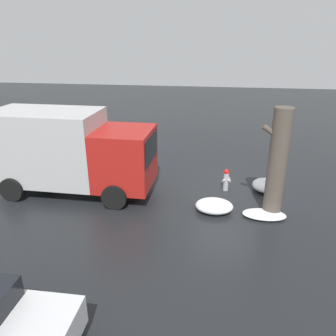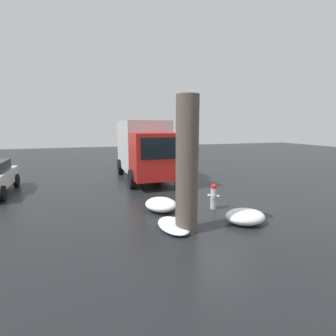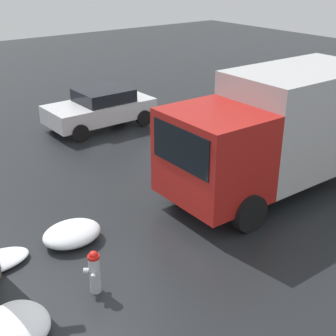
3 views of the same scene
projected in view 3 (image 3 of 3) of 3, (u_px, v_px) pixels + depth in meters
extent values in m
plane|color=black|center=(96.00, 291.00, 8.87)|extent=(60.00, 60.00, 0.00)
cylinder|color=#B7B7BC|center=(95.00, 275.00, 8.72)|extent=(0.21, 0.21, 0.75)
cylinder|color=red|center=(93.00, 257.00, 8.55)|extent=(0.22, 0.22, 0.06)
sphere|color=red|center=(93.00, 256.00, 8.54)|extent=(0.18, 0.18, 0.18)
cylinder|color=#B7B7BC|center=(86.00, 271.00, 8.69)|extent=(0.15, 0.15, 0.11)
cylinder|color=#B7B7BC|center=(93.00, 276.00, 8.54)|extent=(0.13, 0.13, 0.09)
cylinder|color=#B7B7BC|center=(96.00, 266.00, 8.83)|extent=(0.13, 0.13, 0.09)
cube|color=red|center=(214.00, 155.00, 11.04)|extent=(2.03, 2.35, 2.13)
cube|color=black|center=(180.00, 148.00, 10.31)|extent=(0.05, 1.96, 0.94)
cube|color=#BCBCBC|center=(299.00, 119.00, 12.56)|extent=(4.07, 2.37, 2.73)
cylinder|color=black|center=(249.00, 213.00, 10.68)|extent=(0.90, 0.29, 0.90)
cylinder|color=black|center=(186.00, 178.00, 12.39)|extent=(0.90, 0.29, 0.90)
cylinder|color=black|center=(285.00, 145.00, 14.53)|extent=(0.90, 0.29, 0.90)
cube|color=silver|center=(100.00, 110.00, 17.26)|extent=(3.94, 1.90, 0.64)
cube|color=black|center=(104.00, 95.00, 17.14)|extent=(1.90, 1.65, 0.45)
cylinder|color=black|center=(80.00, 133.00, 15.98)|extent=(0.60, 0.21, 0.60)
cylinder|color=black|center=(56.00, 119.00, 17.31)|extent=(0.60, 0.21, 0.60)
cylinder|color=black|center=(144.00, 118.00, 17.47)|extent=(0.60, 0.21, 0.60)
cylinder|color=black|center=(117.00, 107.00, 18.80)|extent=(0.60, 0.21, 0.60)
ellipsoid|color=white|center=(18.00, 325.00, 7.76)|extent=(1.04, 1.20, 0.43)
ellipsoid|color=white|center=(72.00, 234.00, 10.33)|extent=(1.31, 1.06, 0.42)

